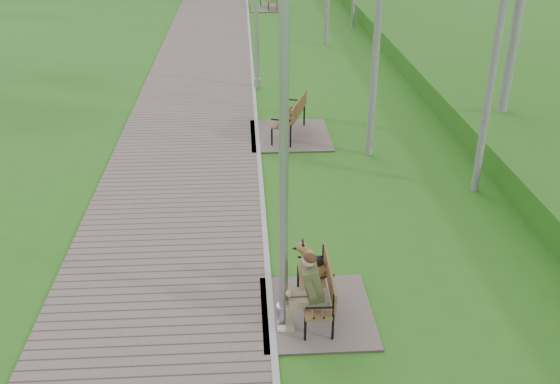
{
  "coord_description": "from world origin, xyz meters",
  "views": [
    {
      "loc": [
        -0.33,
        -8.01,
        5.93
      ],
      "look_at": [
        0.26,
        1.7,
        1.03
      ],
      "focal_mm": 40.0,
      "sensor_mm": 36.0,
      "label": 1
    }
  ],
  "objects": [
    {
      "name": "embankment",
      "position": [
        12.0,
        20.0,
        0.0
      ],
      "size": [
        14.0,
        70.0,
        1.6
      ],
      "primitive_type": "cube",
      "color": "#33741C",
      "rests_on": "ground"
    },
    {
      "name": "ground",
      "position": [
        0.0,
        0.0,
        0.0
      ],
      "size": [
        120.0,
        120.0,
        0.0
      ],
      "primitive_type": "plane",
      "color": "#2B641D",
      "rests_on": "ground"
    },
    {
      "name": "bench_second",
      "position": [
        0.81,
        6.92,
        0.23
      ],
      "size": [
        2.02,
        2.24,
        1.24
      ],
      "color": "#6D5F58",
      "rests_on": "ground"
    },
    {
      "name": "kerb",
      "position": [
        0.0,
        21.5,
        0.03
      ],
      "size": [
        0.1,
        67.0,
        0.05
      ],
      "primitive_type": "cube",
      "color": "#999993",
      "rests_on": "ground"
    },
    {
      "name": "bench_main",
      "position": [
        0.61,
        -0.45,
        0.41
      ],
      "size": [
        1.68,
        1.87,
        1.47
      ],
      "color": "#6D5F58",
      "rests_on": "ground"
    },
    {
      "name": "lamp_post_second",
      "position": [
        0.12,
        11.11,
        2.5
      ],
      "size": [
        0.21,
        0.21,
        5.35
      ],
      "color": "#9D9FA5",
      "rests_on": "ground"
    },
    {
      "name": "bench_third",
      "position": [
        1.08,
        24.47,
        0.21
      ],
      "size": [
        1.85,
        2.06,
        1.14
      ],
      "color": "#6D5F58",
      "rests_on": "ground"
    },
    {
      "name": "walkway",
      "position": [
        -1.75,
        21.5,
        0.02
      ],
      "size": [
        3.5,
        67.0,
        0.04
      ],
      "primitive_type": "cube",
      "color": "#6D5F58",
      "rests_on": "ground"
    },
    {
      "name": "lamp_post_near",
      "position": [
        0.17,
        -0.6,
        2.57
      ],
      "size": [
        0.21,
        0.21,
        5.51
      ],
      "color": "#9D9FA5",
      "rests_on": "ground"
    }
  ]
}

